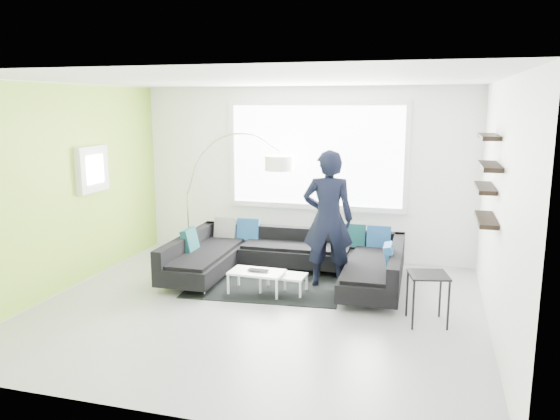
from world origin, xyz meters
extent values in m
plane|color=gray|center=(0.00, 0.00, 0.00)|extent=(5.50, 5.50, 0.00)
cube|color=white|center=(0.00, 2.50, 1.40)|extent=(5.50, 0.04, 2.80)
cube|color=white|center=(0.00, -2.50, 1.40)|extent=(5.50, 0.04, 2.80)
cube|color=white|center=(-2.75, 0.00, 1.40)|extent=(0.04, 5.00, 2.80)
cube|color=white|center=(2.75, 0.00, 1.40)|extent=(0.04, 5.00, 2.80)
cube|color=white|center=(0.00, 0.00, 2.80)|extent=(5.50, 5.00, 0.04)
cube|color=#93C638|center=(-2.74, 0.00, 1.40)|extent=(0.01, 5.00, 2.80)
cube|color=white|center=(0.20, 2.46, 1.70)|extent=(2.96, 0.06, 1.68)
cube|color=silver|center=(-2.68, 0.60, 1.60)|extent=(0.12, 0.66, 0.66)
cube|color=black|center=(2.64, 0.40, 1.70)|extent=(0.20, 1.24, 0.95)
cube|color=black|center=(0.08, 1.10, 0.17)|extent=(3.28, 2.07, 0.34)
cube|color=black|center=(0.08, 1.10, 0.47)|extent=(3.28, 2.07, 0.26)
cube|color=navy|center=(0.08, 1.10, 0.52)|extent=(2.90, 0.23, 0.36)
cube|color=black|center=(-0.15, 0.88, 0.01)|extent=(2.24, 1.72, 0.01)
cube|color=silver|center=(-0.01, 0.58, 0.15)|extent=(0.96, 0.58, 0.31)
cube|color=black|center=(2.05, 0.08, 0.30)|extent=(0.52, 0.52, 0.60)
imported|color=black|center=(0.67, 1.10, 0.96)|extent=(0.86, 0.70, 1.92)
imported|color=black|center=(-0.16, 0.48, 0.32)|extent=(0.30, 0.20, 0.02)
camera|label=1|loc=(2.04, -6.18, 2.53)|focal=35.00mm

